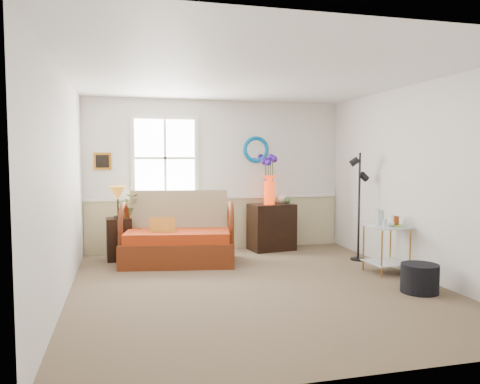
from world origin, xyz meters
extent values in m
cube|color=#7B6148|center=(0.00, 0.00, 0.00)|extent=(4.50, 5.00, 0.01)
cube|color=white|center=(0.00, 0.00, 2.60)|extent=(4.50, 5.00, 0.01)
cube|color=silver|center=(0.00, 2.50, 1.30)|extent=(4.50, 0.01, 2.60)
cube|color=silver|center=(0.00, -2.50, 1.30)|extent=(4.50, 0.01, 2.60)
cube|color=silver|center=(-2.25, 0.00, 1.30)|extent=(0.01, 5.00, 2.60)
cube|color=silver|center=(2.25, 0.00, 1.30)|extent=(0.01, 5.00, 2.60)
cube|color=tan|center=(0.00, 2.48, 0.45)|extent=(4.46, 0.02, 0.90)
cube|color=white|center=(0.00, 2.47, 0.92)|extent=(4.46, 0.04, 0.06)
cube|color=#C1761B|center=(-1.92, 2.48, 1.55)|extent=(0.28, 0.03, 0.28)
torus|color=#028CCA|center=(0.70, 2.48, 1.75)|extent=(0.47, 0.07, 0.47)
imported|color=#476D34|center=(-1.53, 2.02, 0.81)|extent=(0.38, 0.42, 0.30)
cylinder|color=black|center=(1.82, -0.72, 0.17)|extent=(0.53, 0.53, 0.34)
camera|label=1|loc=(-1.60, -5.52, 1.61)|focal=35.00mm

